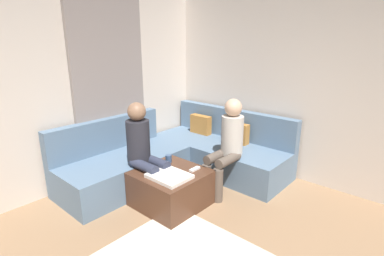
% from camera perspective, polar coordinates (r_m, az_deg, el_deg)
% --- Properties ---
extents(wall_back, '(6.00, 0.12, 2.70)m').
position_cam_1_polar(wall_back, '(4.02, 31.56, 6.44)').
color(wall_back, beige).
rests_on(wall_back, ground_plane).
extents(wall_left, '(0.12, 6.00, 2.70)m').
position_cam_1_polar(wall_left, '(3.79, -33.14, 5.72)').
color(wall_left, beige).
rests_on(wall_left, ground_plane).
extents(curtain_panel, '(0.06, 1.10, 2.50)m').
position_cam_1_polar(curtain_panel, '(4.24, -15.51, 7.34)').
color(curtain_panel, gray).
rests_on(curtain_panel, ground_plane).
extents(sectional_couch, '(2.10, 2.55, 0.87)m').
position_cam_1_polar(sectional_couch, '(4.29, -2.33, -5.45)').
color(sectional_couch, slate).
rests_on(sectional_couch, ground_plane).
extents(ottoman, '(0.76, 0.76, 0.42)m').
position_cam_1_polar(ottoman, '(3.57, -4.07, -11.47)').
color(ottoman, '#4C2D1E').
rests_on(ottoman, ground_plane).
extents(folded_blanket, '(0.44, 0.36, 0.04)m').
position_cam_1_polar(folded_blanket, '(3.33, -4.42, -9.25)').
color(folded_blanket, white).
rests_on(folded_blanket, ottoman).
extents(coffee_mug, '(0.08, 0.08, 0.10)m').
position_cam_1_polar(coffee_mug, '(3.72, -4.56, -5.92)').
color(coffee_mug, '#334C72').
rests_on(coffee_mug, ottoman).
extents(game_remote, '(0.05, 0.15, 0.02)m').
position_cam_1_polar(game_remote, '(3.51, 0.53, -7.95)').
color(game_remote, white).
rests_on(game_remote, ottoman).
extents(person_on_couch_back, '(0.30, 0.60, 1.20)m').
position_cam_1_polar(person_on_couch_back, '(3.73, 6.89, -2.80)').
color(person_on_couch_back, brown).
rests_on(person_on_couch_back, ground_plane).
extents(person_on_couch_side, '(0.60, 0.30, 1.20)m').
position_cam_1_polar(person_on_couch_side, '(3.56, -9.31, -3.86)').
color(person_on_couch_side, '#2D3347').
rests_on(person_on_couch_side, ground_plane).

